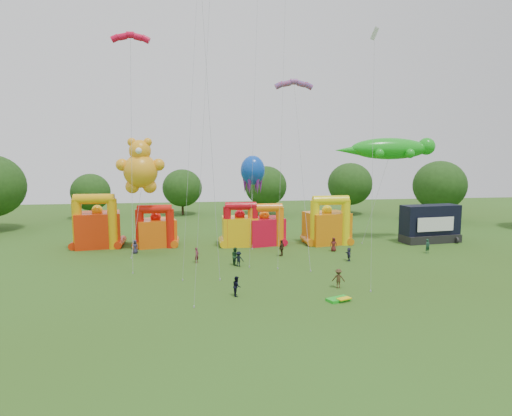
{
  "coord_description": "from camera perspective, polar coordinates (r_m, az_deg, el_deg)",
  "views": [
    {
      "loc": [
        -6.06,
        -32.81,
        12.64
      ],
      "look_at": [
        0.9,
        18.0,
        6.16
      ],
      "focal_mm": 32.0,
      "sensor_mm": 36.0,
      "label": 1
    }
  ],
  "objects": [
    {
      "name": "parafoil_kites",
      "position": [
        48.1,
        -2.24,
        8.13
      ],
      "size": [
        22.95,
        12.77,
        29.61
      ],
      "color": "red",
      "rests_on": "ground"
    },
    {
      "name": "gecko_kite",
      "position": [
        65.43,
        15.67,
        4.58
      ],
      "size": [
        14.42,
        4.77,
        14.5
      ],
      "color": "#17A51A",
      "rests_on": "ground"
    },
    {
      "name": "tree_ring",
      "position": [
        34.38,
        0.49,
        -3.49
      ],
      "size": [
        124.03,
        126.13,
        12.07
      ],
      "color": "#352314",
      "rests_on": "ground"
    },
    {
      "name": "spectator_6",
      "position": [
        58.4,
        9.68,
        -4.51
      ],
      "size": [
        0.99,
        0.79,
        1.77
      ],
      "primitive_type": "imported",
      "rotation": [
        0.0,
        0.0,
        5.99
      ],
      "color": "#581B19",
      "rests_on": "ground"
    },
    {
      "name": "diamond_kites",
      "position": [
        46.9,
        0.29,
        11.74
      ],
      "size": [
        19.47,
        18.74,
        39.34
      ],
      "color": "red",
      "rests_on": "ground"
    },
    {
      "name": "teddy_bear_kite",
      "position": [
        58.68,
        -14.36,
        3.19
      ],
      "size": [
        6.02,
        6.95,
        14.31
      ],
      "color": "orange",
      "rests_on": "ground"
    },
    {
      "name": "spectator_1",
      "position": [
        52.28,
        -7.4,
        -5.86
      ],
      "size": [
        0.67,
        0.76,
        1.75
      ],
      "primitive_type": "imported",
      "rotation": [
        0.0,
        0.0,
        1.07
      ],
      "color": "maroon",
      "rests_on": "ground"
    },
    {
      "name": "bouncy_castle_3",
      "position": [
        61.47,
        1.07,
        -2.59
      ],
      "size": [
        5.52,
        4.8,
        5.73
      ],
      "color": "red",
      "rests_on": "ground"
    },
    {
      "name": "spectator_8",
      "position": [
        40.41,
        -2.43,
        -9.73
      ],
      "size": [
        0.67,
        0.86,
        1.75
      ],
      "primitive_type": "imported",
      "rotation": [
        0.0,
        0.0,
        1.58
      ],
      "color": "black",
      "rests_on": "ground"
    },
    {
      "name": "spectator_4",
      "position": [
        55.15,
        3.22,
        -5.01
      ],
      "size": [
        1.1,
        1.2,
        1.97
      ],
      "primitive_type": "imported",
      "rotation": [
        0.0,
        0.0,
        4.04
      ],
      "color": "#362715",
      "rests_on": "ground"
    },
    {
      "name": "spectator_0",
      "position": [
        58.31,
        -14.88,
        -4.71
      ],
      "size": [
        0.97,
        0.81,
        1.69
      ],
      "primitive_type": "imported",
      "rotation": [
        0.0,
        0.0,
        -0.4
      ],
      "color": "#2D2843",
      "rests_on": "ground"
    },
    {
      "name": "spectator_5",
      "position": [
        53.78,
        11.53,
        -5.68
      ],
      "size": [
        0.56,
        1.48,
        1.56
      ],
      "primitive_type": "imported",
      "rotation": [
        0.0,
        0.0,
        4.64
      ],
      "color": "#282742",
      "rests_on": "ground"
    },
    {
      "name": "spectator_9",
      "position": [
        43.26,
        10.27,
        -8.66
      ],
      "size": [
        1.31,
        0.96,
        1.81
      ],
      "primitive_type": "imported",
      "rotation": [
        0.0,
        0.0,
        2.87
      ],
      "color": "#42301A",
      "rests_on": "ground"
    },
    {
      "name": "bouncy_castle_1",
      "position": [
        61.82,
        -12.41,
        -2.72
      ],
      "size": [
        5.67,
        4.93,
        5.69
      ],
      "color": "#EB5B0C",
      "rests_on": "ground"
    },
    {
      "name": "bouncy_castle_4",
      "position": [
        62.86,
        8.91,
        -2.13
      ],
      "size": [
        6.24,
        5.41,
        6.72
      ],
      "color": "orange",
      "rests_on": "ground"
    },
    {
      "name": "stage_trailer",
      "position": [
        67.65,
        20.92,
        -1.89
      ],
      "size": [
        8.42,
        4.02,
        5.2
      ],
      "color": "black",
      "rests_on": "ground"
    },
    {
      "name": "ground",
      "position": [
        35.68,
        2.57,
        -13.55
      ],
      "size": [
        160.0,
        160.0,
        0.0
      ],
      "primitive_type": "plane",
      "color": "#314F16",
      "rests_on": "ground"
    },
    {
      "name": "bouncy_castle_0",
      "position": [
        63.33,
        -19.22,
        -2.23
      ],
      "size": [
        6.28,
        5.36,
        7.16
      ],
      "color": "red",
      "rests_on": "ground"
    },
    {
      "name": "spectator_3",
      "position": [
        50.24,
        -2.17,
        -6.38
      ],
      "size": [
        1.23,
        0.96,
        1.68
      ],
      "primitive_type": "imported",
      "rotation": [
        0.0,
        0.0,
        2.8
      ],
      "color": "black",
      "rests_on": "ground"
    },
    {
      "name": "octopus_kite",
      "position": [
        63.99,
        -0.43,
        1.34
      ],
      "size": [
        3.52,
        10.18,
        12.01
      ],
      "color": "#0C41B8",
      "rests_on": "ground"
    },
    {
      "name": "folded_kite_bundle",
      "position": [
        39.96,
        10.35,
        -11.15
      ],
      "size": [
        2.23,
        1.69,
        0.31
      ],
      "color": "green",
      "rests_on": "ground"
    },
    {
      "name": "spectator_2",
      "position": [
        50.91,
        -2.61,
        -6.03
      ],
      "size": [
        1.0,
        1.14,
        1.98
      ],
      "primitive_type": "imported",
      "rotation": [
        0.0,
        0.0,
        1.88
      ],
      "color": "#183E1E",
      "rests_on": "ground"
    },
    {
      "name": "bouncy_castle_2",
      "position": [
        60.86,
        -2.02,
        -2.59
      ],
      "size": [
        4.55,
        3.67,
        5.99
      ],
      "color": "#F4B20C",
      "rests_on": "ground"
    },
    {
      "name": "spectator_7",
      "position": [
        60.42,
        20.66,
        -4.48
      ],
      "size": [
        0.74,
        0.6,
        1.78
      ],
      "primitive_type": "imported",
      "rotation": [
        0.0,
        0.0,
        0.3
      ],
      "color": "#173B29",
      "rests_on": "ground"
    }
  ]
}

